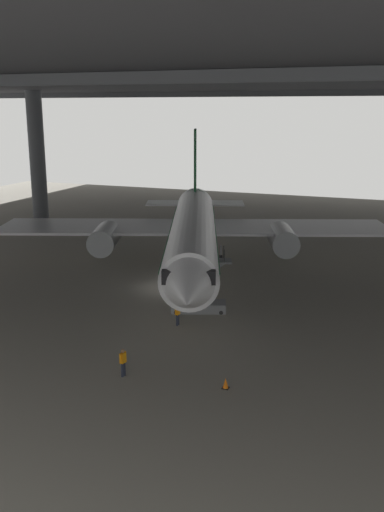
{
  "coord_description": "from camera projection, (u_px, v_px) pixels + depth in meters",
  "views": [
    {
      "loc": [
        17.68,
        -41.99,
        14.49
      ],
      "look_at": [
        1.33,
        0.74,
        2.66
      ],
      "focal_mm": 40.49,
      "sensor_mm": 36.0,
      "label": 1
    }
  ],
  "objects": [
    {
      "name": "ground_plane",
      "position": [
        174.0,
        288.0,
        47.71
      ],
      "size": [
        110.0,
        110.0,
        0.0
      ],
      "primitive_type": "plane",
      "color": "gray"
    },
    {
      "name": "hangar_structure",
      "position": [
        226.0,
        80.0,
        55.92
      ],
      "size": [
        121.0,
        99.0,
        17.71
      ],
      "color": "#4C4F54",
      "rests_on": "ground_plane"
    },
    {
      "name": "traffic_cone_orange",
      "position": [
        226.0,
        383.0,
        30.58
      ],
      "size": [
        0.36,
        0.36,
        0.6
      ],
      "color": "black",
      "rests_on": "ground_plane"
    },
    {
      "name": "crew_worker_by_stairs",
      "position": [
        178.0,
        313.0,
        39.3
      ],
      "size": [
        0.27,
        0.54,
        1.56
      ],
      "color": "#232838",
      "rests_on": "ground_plane"
    },
    {
      "name": "boarding_stairs",
      "position": [
        199.0,
        301.0,
        42.09
      ],
      "size": [
        4.56,
        2.79,
        4.8
      ],
      "color": "slate",
      "rests_on": "ground_plane"
    },
    {
      "name": "airplane_main",
      "position": [
        193.0,
        232.0,
        51.88
      ],
      "size": [
        37.75,
        38.0,
        12.16
      ],
      "color": "white",
      "rests_on": "ground_plane"
    },
    {
      "name": "crew_worker_near_nose",
      "position": [
        123.0,
        361.0,
        31.81
      ],
      "size": [
        0.28,
        0.54,
        1.62
      ],
      "color": "#232838",
      "rests_on": "ground_plane"
    }
  ]
}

